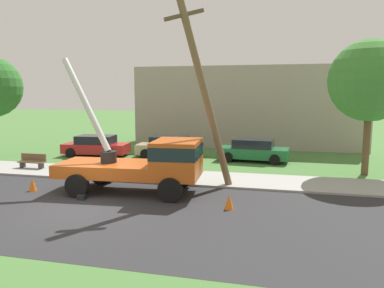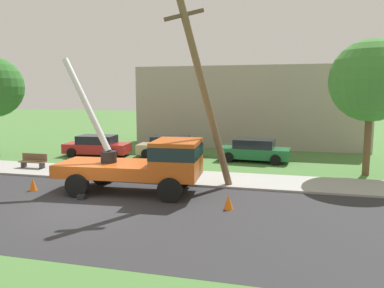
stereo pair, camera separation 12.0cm
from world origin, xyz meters
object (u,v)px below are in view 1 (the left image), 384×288
at_px(utility_truck, 148,161).
at_px(park_bench, 32,162).
at_px(traffic_cone_behind, 33,185).
at_px(parked_sedan_tan, 170,147).
at_px(roadside_tree_near, 370,81).
at_px(leaning_utility_pole, 204,90).
at_px(parked_sedan_red, 96,146).
at_px(traffic_cone_ahead, 229,202).
at_px(parked_sedan_green, 253,150).

xyz_separation_m(utility_truck, park_bench, (-8.14, 3.15, -0.95)).
xyz_separation_m(traffic_cone_behind, park_bench, (-3.00, 4.04, 0.18)).
xyz_separation_m(parked_sedan_tan, park_bench, (-6.36, -5.88, -0.25)).
height_order(utility_truck, park_bench, utility_truck).
bearing_deg(traffic_cone_behind, parked_sedan_tan, 71.29).
distance_m(utility_truck, traffic_cone_behind, 5.34).
height_order(utility_truck, roadside_tree_near, roadside_tree_near).
xyz_separation_m(leaning_utility_pole, parked_sedan_red, (-9.04, 6.95, -3.76)).
xyz_separation_m(utility_truck, traffic_cone_ahead, (3.75, -1.47, -1.13)).
height_order(utility_truck, traffic_cone_ahead, utility_truck).
xyz_separation_m(parked_sedan_red, parked_sedan_tan, (5.07, 0.79, 0.00)).
bearing_deg(utility_truck, park_bench, 158.83).
height_order(traffic_cone_behind, parked_sedan_red, parked_sedan_red).
distance_m(leaning_utility_pole, parked_sedan_red, 12.01).
xyz_separation_m(traffic_cone_behind, parked_sedan_green, (8.99, 9.67, 0.43)).
distance_m(leaning_utility_pole, traffic_cone_behind, 8.73).
bearing_deg(park_bench, traffic_cone_ahead, -21.23).
relative_size(traffic_cone_ahead, parked_sedan_tan, 0.12).
bearing_deg(parked_sedan_tan, leaning_utility_pole, -62.81).
relative_size(parked_sedan_tan, parked_sedan_green, 0.99).
bearing_deg(parked_sedan_tan, traffic_cone_behind, -108.71).
bearing_deg(parked_sedan_green, leaning_utility_pole, -102.48).
distance_m(traffic_cone_behind, parked_sedan_green, 13.21).
bearing_deg(traffic_cone_ahead, parked_sedan_green, 89.48).
bearing_deg(parked_sedan_green, traffic_cone_behind, -132.93).
distance_m(traffic_cone_behind, park_bench, 5.04).
relative_size(traffic_cone_ahead, parked_sedan_red, 0.12).
xyz_separation_m(utility_truck, parked_sedan_red, (-6.85, 8.24, -0.70)).
xyz_separation_m(utility_truck, parked_sedan_green, (3.85, 8.78, -0.70)).
bearing_deg(leaning_utility_pole, parked_sedan_green, 77.52).
distance_m(parked_sedan_tan, park_bench, 8.66).
xyz_separation_m(traffic_cone_ahead, parked_sedan_green, (0.09, 10.24, 0.43)).
bearing_deg(park_bench, parked_sedan_tan, 42.75).
bearing_deg(traffic_cone_behind, park_bench, 126.54).
relative_size(parked_sedan_red, parked_sedan_tan, 1.01).
distance_m(traffic_cone_ahead, parked_sedan_tan, 11.88).
height_order(leaning_utility_pole, parked_sedan_green, leaning_utility_pole).
relative_size(parked_sedan_red, parked_sedan_green, 1.00).
bearing_deg(parked_sedan_red, utility_truck, -50.25).
height_order(traffic_cone_ahead, parked_sedan_red, parked_sedan_red).
distance_m(leaning_utility_pole, parked_sedan_tan, 9.48).
xyz_separation_m(traffic_cone_ahead, park_bench, (-11.90, 4.62, 0.18)).
bearing_deg(parked_sedan_green, utility_truck, -113.67).
bearing_deg(parked_sedan_green, park_bench, -154.87).
xyz_separation_m(parked_sedan_green, park_bench, (-11.99, -5.62, -0.25)).
bearing_deg(traffic_cone_ahead, park_bench, 158.77).
relative_size(traffic_cone_behind, parked_sedan_tan, 0.12).
distance_m(traffic_cone_ahead, parked_sedan_green, 10.25).
bearing_deg(parked_sedan_green, parked_sedan_tan, 177.42).
bearing_deg(roadside_tree_near, leaning_utility_pole, -147.80).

